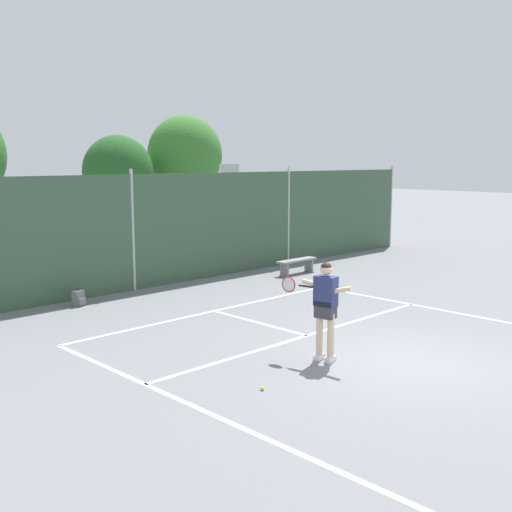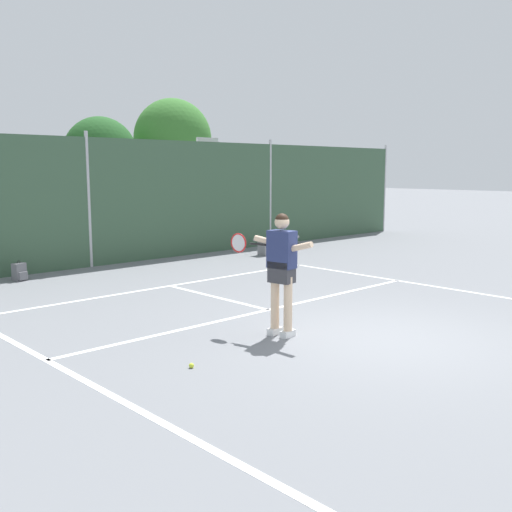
{
  "view_description": "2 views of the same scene",
  "coord_description": "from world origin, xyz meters",
  "px_view_note": "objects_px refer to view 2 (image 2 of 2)",
  "views": [
    {
      "loc": [
        -9.62,
        -5.8,
        3.69
      ],
      "look_at": [
        -0.48,
        3.53,
        1.65
      ],
      "focal_mm": 43.2,
      "sensor_mm": 36.0,
      "label": 1
    },
    {
      "loc": [
        -7.24,
        -4.88,
        2.5
      ],
      "look_at": [
        0.94,
        3.79,
        0.74
      ],
      "focal_mm": 41.48,
      "sensor_mm": 36.0,
      "label": 2
    }
  ],
  "objects_px": {
    "tennis_player": "(281,263)",
    "tennis_ball": "(191,365)",
    "courtside_bench": "(277,241)",
    "basketball_hoop": "(207,175)",
    "backpack_grey": "(20,272)"
  },
  "relations": [
    {
      "from": "basketball_hoop",
      "to": "courtside_bench",
      "type": "relative_size",
      "value": 2.22
    },
    {
      "from": "tennis_player",
      "to": "backpack_grey",
      "type": "relative_size",
      "value": 4.01
    },
    {
      "from": "tennis_player",
      "to": "backpack_grey",
      "type": "xyz_separation_m",
      "value": [
        -1.1,
        7.15,
        -0.92
      ]
    },
    {
      "from": "tennis_ball",
      "to": "courtside_bench",
      "type": "bearing_deg",
      "value": 38.72
    },
    {
      "from": "basketball_hoop",
      "to": "tennis_ball",
      "type": "distance_m",
      "value": 13.28
    },
    {
      "from": "tennis_ball",
      "to": "backpack_grey",
      "type": "relative_size",
      "value": 0.14
    },
    {
      "from": "courtside_bench",
      "to": "tennis_ball",
      "type": "bearing_deg",
      "value": -141.28
    },
    {
      "from": "basketball_hoop",
      "to": "tennis_ball",
      "type": "bearing_deg",
      "value": -129.65
    },
    {
      "from": "basketball_hoop",
      "to": "tennis_player",
      "type": "height_order",
      "value": "basketball_hoop"
    },
    {
      "from": "basketball_hoop",
      "to": "tennis_player",
      "type": "bearing_deg",
      "value": -123.38
    },
    {
      "from": "tennis_ball",
      "to": "basketball_hoop",
      "type": "bearing_deg",
      "value": 50.35
    },
    {
      "from": "tennis_player",
      "to": "tennis_ball",
      "type": "distance_m",
      "value": 2.18
    },
    {
      "from": "courtside_bench",
      "to": "basketball_hoop",
      "type": "bearing_deg",
      "value": 86.45
    },
    {
      "from": "basketball_hoop",
      "to": "backpack_grey",
      "type": "relative_size",
      "value": 7.67
    },
    {
      "from": "tennis_ball",
      "to": "courtside_bench",
      "type": "relative_size",
      "value": 0.04
    }
  ]
}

